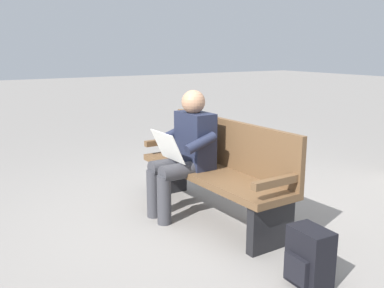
% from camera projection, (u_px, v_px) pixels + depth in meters
% --- Properties ---
extents(ground_plane, '(40.00, 40.00, 0.00)m').
position_uv_depth(ground_plane, '(211.00, 216.00, 4.03)').
color(ground_plane, gray).
extents(bench_near, '(1.81, 0.52, 0.90)m').
position_uv_depth(bench_near, '(218.00, 168.00, 3.97)').
color(bench_near, brown).
rests_on(bench_near, ground).
extents(person_seated, '(0.58, 0.58, 1.18)m').
position_uv_depth(person_seated, '(185.00, 150.00, 3.97)').
color(person_seated, '#1E2338').
rests_on(person_seated, ground).
extents(backpack, '(0.29, 0.24, 0.40)m').
position_uv_depth(backpack, '(309.00, 258.00, 2.83)').
color(backpack, black).
rests_on(backpack, ground).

